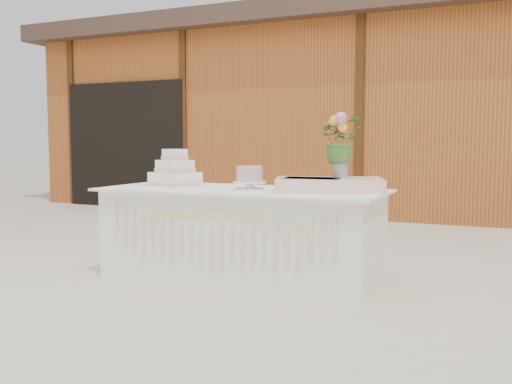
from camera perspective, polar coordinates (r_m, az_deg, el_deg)
ground at (r=4.91m, az=-1.46°, el=-8.69°), size 80.00×80.00×0.00m
barn at (r=10.51m, az=12.92°, el=7.75°), size 12.60×4.60×3.30m
cake_table at (r=4.82m, az=-1.49°, el=-4.24°), size 2.40×1.00×0.77m
wedding_cake at (r=5.19m, az=-8.10°, el=1.87°), size 0.47×0.47×0.33m
pink_cake_stand at (r=4.67m, az=-0.64°, el=1.54°), size 0.27×0.27×0.20m
satin_runner at (r=4.58m, az=7.30°, el=0.73°), size 0.96×0.74×0.11m
flower_vase at (r=4.60m, az=8.47°, el=2.40°), size 0.12×0.12×0.16m
bouquet at (r=4.59m, az=8.51°, el=5.77°), size 0.41×0.38×0.38m
loose_flowers at (r=5.36m, az=-10.71°, el=0.83°), size 0.24×0.34×0.02m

